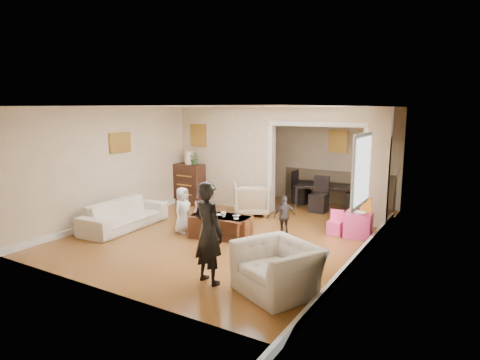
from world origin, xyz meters
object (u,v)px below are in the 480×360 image
Objects in this scene: coffee_table at (221,226)px; child_kneel_b at (201,210)px; play_table at (358,225)px; cyan_cup at (353,211)px; child_kneel_a at (183,210)px; child_toddler at (284,216)px; table_lamp at (189,157)px; armchair_front at (277,269)px; coffee_cup at (224,215)px; dresser at (189,184)px; sofa at (124,214)px; armchair_back at (251,199)px; adult_person at (208,233)px; dining_table at (327,196)px.

child_kneel_b is at bearing 156.80° from coffee_table.
cyan_cup is (-0.10, -0.05, 0.29)m from play_table.
child_kneel_a reaches higher than coffee_table.
table_lamp is at bearing -74.32° from child_toddler.
armchair_front is 3.16m from play_table.
coffee_cup is at bearing -146.00° from cyan_cup.
armchair_front reaches higher than cyan_cup.
cyan_cup is 1.39m from child_toddler.
child_kneel_b reaches higher than play_table.
dresser is at bearing 31.46° from child_kneel_a.
cyan_cup is at bearing 155.28° from child_toddler.
table_lamp is at bearing 172.61° from play_table.
sofa reaches higher than play_table.
child_kneel_a is (-3.21, -1.61, 0.23)m from play_table.
cyan_cup is at bearing -70.16° from sofa.
armchair_back is 0.54× the size of adult_person.
table_lamp is (-2.03, 0.20, 0.88)m from armchair_back.
table_lamp reaches higher than child_kneel_b.
child_kneel_b is at bearing 43.75° from armchair_back.
child_kneel_b is at bearing -21.67° from child_kneel_a.
armchair_front is 1.29× the size of child_kneel_b.
cyan_cup is 0.05× the size of adult_person.
armchair_front is 2.09× the size of play_table.
dresser is at bearing 1.35° from sofa.
armchair_front is at bearing -93.61° from cyan_cup.
dining_table is at bearing 120.32° from cyan_cup.
adult_person reaches higher than dining_table.
armchair_front is (4.23, -1.17, 0.05)m from sofa.
table_lamp is at bearing 165.82° from armchair_front.
armchair_front is at bearing -40.15° from dresser.
coffee_cup is at bearing -26.57° from coffee_table.
table_lamp is at bearing 1.35° from sofa.
armchair_back is at bearing 103.50° from coffee_cup.
play_table is at bearing 31.69° from coffee_table.
coffee_table is at bearing 166.79° from armchair_front.
dresser reaches higher than coffee_table.
play_table is 3.28m from child_kneel_b.
dresser is 0.65× the size of dining_table.
child_toddler is (0.08, -2.87, 0.12)m from dining_table.
table_lamp is at bearing -39.78° from armchair_back.
adult_person is 1.85× the size of child_toddler.
play_table is 2.58m from dining_table.
coffee_table is 0.90m from child_kneel_a.
armchair_back reaches higher than sofa.
adult_person reaches higher than dresser.
armchair_front is 10.21× the size of coffee_cup.
child_kneel_b is (1.69, -1.78, -0.12)m from dresser.
armchair_back is 4.32m from armchair_front.
armchair_front is (2.43, -3.57, -0.03)m from armchair_back.
table_lamp is 0.21× the size of dining_table.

